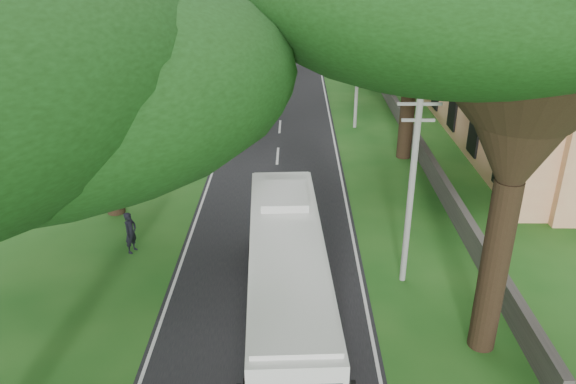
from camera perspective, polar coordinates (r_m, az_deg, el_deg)
name	(u,v)px	position (r m, az deg, el deg)	size (l,w,h in m)	color
road	(280,131)	(40.56, -0.87, 6.20)	(8.00, 120.00, 0.04)	black
property_wall	(408,128)	(40.21, 12.10, 6.36)	(0.35, 50.00, 1.20)	#383533
church	(564,75)	(39.65, 26.22, 10.62)	(14.00, 24.00, 11.60)	#EA9B72
pole_near	(411,187)	(21.77, 12.44, 0.54)	(1.60, 0.24, 8.00)	gray
pole_mid	(358,70)	(40.65, 7.08, 12.16)	(1.60, 0.24, 8.00)	gray
pole_far	(338,28)	(60.25, 5.07, 16.30)	(1.60, 0.24, 8.00)	gray
coach_bus	(287,279)	(19.82, -0.10, -8.81)	(3.36, 12.30, 3.59)	white
distant_car_a	(268,84)	(51.62, -2.09, 10.96)	(1.43, 3.54, 1.21)	silver
distant_car_b	(257,58)	(63.15, -3.14, 13.46)	(1.25, 3.58, 1.18)	navy
pedestrian	(131,232)	(25.67, -15.70, -3.97)	(0.70, 0.46, 1.92)	black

